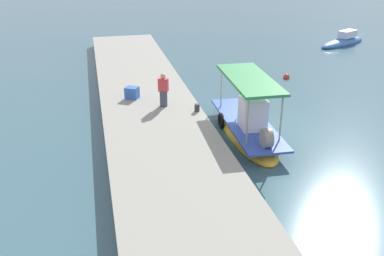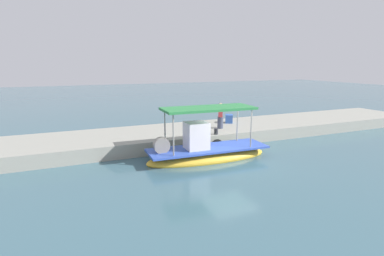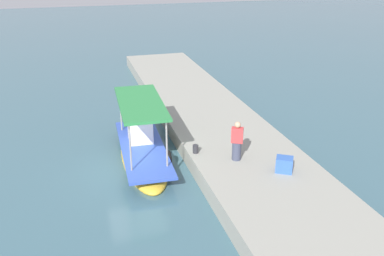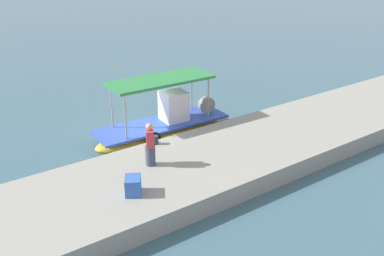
# 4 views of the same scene
# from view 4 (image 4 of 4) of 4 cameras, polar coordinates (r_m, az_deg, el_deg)

# --- Properties ---
(ground_plane) EXTENTS (120.00, 120.00, 0.00)m
(ground_plane) POSITION_cam_4_polar(r_m,az_deg,el_deg) (20.24, -7.12, -1.11)
(ground_plane) COLOR #3D616E
(dock_quay) EXTENTS (36.00, 4.70, 0.74)m
(dock_quay) POSITION_cam_4_polar(r_m,az_deg,el_deg) (16.60, 0.33, -5.34)
(dock_quay) COLOR gray
(dock_quay) RESTS_ON ground_plane
(main_fishing_boat) EXTENTS (6.57, 2.12, 3.06)m
(main_fishing_boat) POSITION_cam_4_polar(r_m,az_deg,el_deg) (20.15, -3.67, 0.32)
(main_fishing_boat) COLOR gold
(main_fishing_boat) RESTS_ON ground_plane
(fisherman_near_bollard) EXTENTS (0.49, 0.53, 1.64)m
(fisherman_near_bollard) POSITION_cam_4_polar(r_m,az_deg,el_deg) (15.85, -5.48, -2.39)
(fisherman_near_bollard) COLOR #3F445A
(fisherman_near_bollard) RESTS_ON dock_quay
(mooring_bollard) EXTENTS (0.24, 0.24, 0.35)m
(mooring_bollard) POSITION_cam_4_polar(r_m,az_deg,el_deg) (17.67, -4.77, -1.54)
(mooring_bollard) COLOR #2D2D33
(mooring_bollard) RESTS_ON dock_quay
(cargo_crate) EXTENTS (0.76, 0.80, 0.59)m
(cargo_crate) POSITION_cam_4_polar(r_m,az_deg,el_deg) (14.40, -7.67, -7.43)
(cargo_crate) COLOR #3560B6
(cargo_crate) RESTS_ON dock_quay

